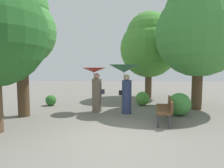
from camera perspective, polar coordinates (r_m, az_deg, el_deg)
ground_plane at (r=5.30m, az=-1.26°, el=-15.98°), size 40.00×40.00×0.00m
person_left at (r=8.13m, az=-4.84°, el=0.25°), size 1.02×1.02×1.86m
person_right at (r=7.86m, az=3.77°, el=2.04°), size 1.23×1.23×1.98m
park_bench at (r=6.93m, az=15.39°, el=-6.67°), size 0.76×1.57×0.83m
tree_near_right at (r=11.86m, az=10.76°, el=11.31°), size 3.36×3.36×5.07m
tree_mid_left at (r=8.25m, az=-25.21°, el=15.47°), size 2.58×2.58×5.09m
tree_mid_right at (r=9.51m, az=24.18°, el=15.03°), size 3.74×3.74×5.70m
bush_path_left at (r=9.66m, az=8.90°, el=-4.23°), size 0.68×0.68×0.68m
bush_path_right at (r=8.05m, az=19.10°, el=-5.62°), size 0.88×0.88×0.88m
bush_behind_bench at (r=10.00m, az=-17.43°, el=-4.56°), size 0.52×0.52×0.52m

